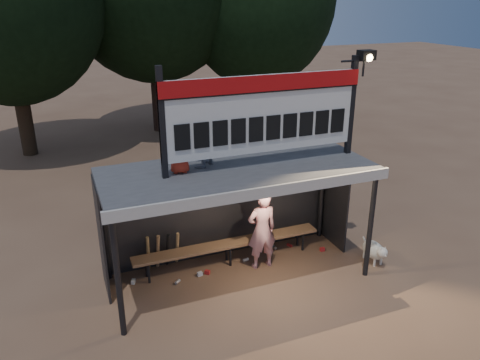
% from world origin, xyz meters
% --- Properties ---
extents(ground, '(80.00, 80.00, 0.00)m').
position_xyz_m(ground, '(0.00, 0.00, 0.00)').
color(ground, brown).
rests_on(ground, ground).
extents(player, '(0.62, 0.41, 1.69)m').
position_xyz_m(player, '(0.59, 0.17, 0.84)').
color(player, white).
rests_on(player, ground).
extents(child_a, '(0.67, 0.65, 1.09)m').
position_xyz_m(child_a, '(-0.61, 0.32, 2.86)').
color(child_a, gray).
rests_on(child_a, dugout_shelter).
extents(child_b, '(0.49, 0.37, 0.89)m').
position_xyz_m(child_b, '(-1.05, 0.15, 2.76)').
color(child_b, '#B42C1B').
rests_on(child_b, dugout_shelter).
extents(dugout_shelter, '(5.10, 2.08, 2.32)m').
position_xyz_m(dugout_shelter, '(0.00, 0.24, 1.85)').
color(dugout_shelter, '#3E3D40').
rests_on(dugout_shelter, ground).
extents(scoreboard_assembly, '(4.10, 0.27, 1.99)m').
position_xyz_m(scoreboard_assembly, '(0.56, -0.01, 3.32)').
color(scoreboard_assembly, black).
rests_on(scoreboard_assembly, dugout_shelter).
extents(bench, '(4.00, 0.35, 0.48)m').
position_xyz_m(bench, '(0.00, 0.55, 0.43)').
color(bench, '#8C6442').
rests_on(bench, ground).
extents(dog, '(0.36, 0.81, 0.49)m').
position_xyz_m(dog, '(2.85, -0.56, 0.28)').
color(dog, beige).
rests_on(dog, ground).
extents(bats, '(0.68, 0.35, 0.84)m').
position_xyz_m(bats, '(-1.32, 0.82, 0.43)').
color(bats, olive).
rests_on(bats, ground).
extents(litter, '(4.19, 0.65, 0.08)m').
position_xyz_m(litter, '(0.07, 0.43, 0.04)').
color(litter, red).
rests_on(litter, ground).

